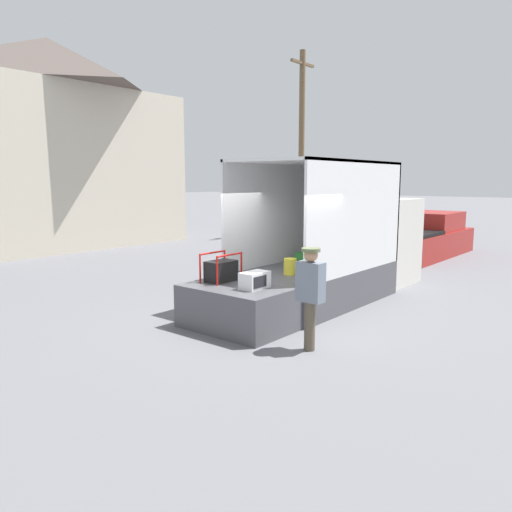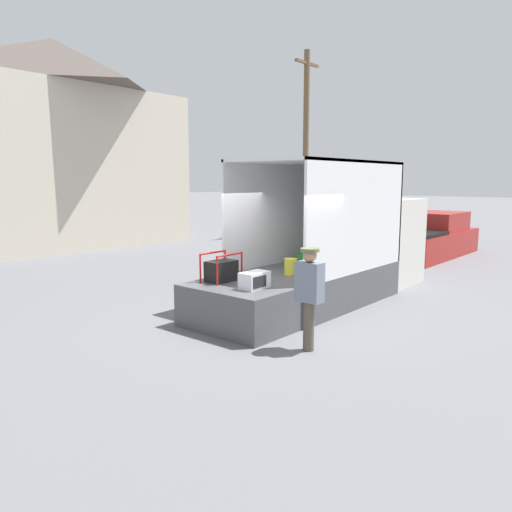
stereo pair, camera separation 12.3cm
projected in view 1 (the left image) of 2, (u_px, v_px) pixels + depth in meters
The scene contains 9 objects.
ground_plane at pixel (261, 320), 9.95m from camera, with size 160.00×160.00×0.00m, color slate.
box_truck at pixel (347, 253), 12.44m from camera, with size 5.88×2.12×3.19m.
tailgate_deck at pixel (238, 307), 9.36m from camera, with size 1.38×2.01×0.82m, color #4C4C51.
microwave at pixel (255, 280), 9.06m from camera, with size 0.55×0.34×0.31m.
portable_generator at pixel (222, 270), 9.72m from camera, with size 0.73×0.49×0.56m.
worker_person at pixel (310, 288), 8.05m from camera, with size 0.30×0.44×1.70m.
pickup_truck_red at pixel (423, 238), 18.43m from camera, with size 5.33×2.08×1.59m.
house_backdrop at pixel (53, 141), 21.62m from camera, with size 9.39×7.35×8.72m.
utility_pole at pixel (302, 142), 24.03m from camera, with size 1.80×0.28×8.82m.
Camera 1 is at (-7.51, -6.05, 2.77)m, focal length 35.00 mm.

